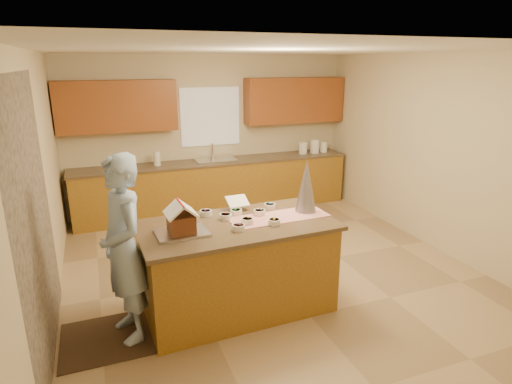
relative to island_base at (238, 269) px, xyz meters
The scene contains 28 objects.
floor 1.08m from the island_base, 47.40° to the left, with size 5.50×5.50×0.00m, color tan.
ceiling 2.43m from the island_base, 47.40° to the left, with size 5.50×5.50×0.00m, color silver.
wall_back 3.64m from the island_base, 79.24° to the left, with size 5.50×5.50×0.00m, color beige.
wall_front 2.31m from the island_base, 72.05° to the right, with size 5.50×5.50×0.00m, color beige.
wall_left 2.16m from the island_base, 158.73° to the left, with size 5.50×5.50×0.00m, color beige.
wall_right 3.36m from the island_base, 12.78° to the left, with size 5.50×5.50×0.00m, color beige.
stone_accent 1.98m from the island_base, behind, with size 2.50×2.50×0.00m, color gray.
window_curtain 3.69m from the island_base, 79.15° to the left, with size 1.05×0.03×1.00m, color white.
back_counter_base 3.23m from the island_base, 78.25° to the left, with size 4.80×0.60×0.88m, color #9D6920.
back_counter_top 3.26m from the island_base, 78.25° to the left, with size 4.85×0.63×0.04m, color brown.
upper_cabinet_left 3.69m from the island_base, 105.17° to the left, with size 1.85×0.35×0.80m, color brown.
upper_cabinet_right 4.21m from the island_base, 56.09° to the left, with size 1.85×0.35×0.80m, color brown.
sink 3.26m from the island_base, 78.25° to the left, with size 0.70×0.45×0.12m, color silver.
faucet 3.46m from the island_base, 78.86° to the left, with size 0.03×0.03×0.28m, color silver.
island_base is the anchor object (origin of this frame).
island_top 0.49m from the island_base, 90.00° to the right, with size 2.01×1.05×0.04m, color brown.
table_runner 0.71m from the island_base, ahead, with size 1.07×0.38×0.01m, color #AE0C11.
baking_tray 0.79m from the island_base, behind, with size 0.49×0.36×0.03m, color silver.
cookbook 0.75m from the island_base, 70.79° to the left, with size 0.24×0.02×0.19m, color white.
tinsel_tree 1.16m from the island_base, ahead, with size 0.24×0.24×0.59m, color silver.
rug 1.27m from the island_base, behind, with size 1.22×0.80×0.01m, color black.
boy 1.22m from the island_base, behind, with size 0.66×0.43×1.80m, color #A2BFE6.
canister_a 3.99m from the island_base, 53.33° to the left, with size 0.16×0.16×0.21m, color white.
canister_b 4.14m from the island_base, 50.56° to the left, with size 0.18×0.18×0.25m, color white.
canister_c 4.26m from the island_base, 48.54° to the left, with size 0.14×0.14×0.19m, color white.
paper_towel 3.24m from the island_base, 96.17° to the left, with size 0.11×0.11×0.23m, color white.
gingerbread_house 0.88m from the island_base, behind, with size 0.30×0.31×0.30m.
candy_bowls 0.57m from the island_base, 40.45° to the left, with size 0.86×0.65×0.06m.
Camera 1 is at (-1.94, -4.64, 2.58)m, focal length 30.13 mm.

